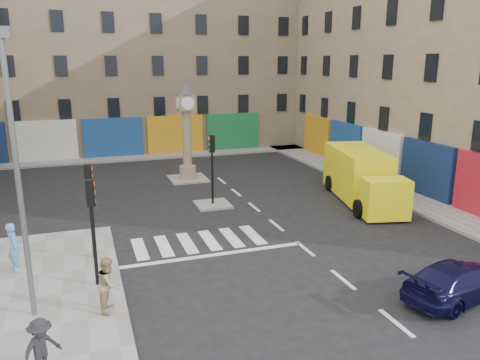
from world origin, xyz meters
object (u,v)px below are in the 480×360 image
lamp_post (16,164)px  pedestrian_dark (42,349)px  traffic_light_island (212,159)px  pedestrian_blue (14,246)px  traffic_light_left_far (90,196)px  clock_pillar (186,126)px  pedestrian_tan (109,284)px  navy_sedan (458,280)px  yellow_van (361,177)px  traffic_light_left_near (92,216)px

lamp_post → pedestrian_dark: size_ratio=5.32×
traffic_light_island → pedestrian_dark: size_ratio=2.37×
pedestrian_blue → traffic_light_island: bearing=-70.1°
traffic_light_left_far → pedestrian_blue: traffic_light_left_far is taller
clock_pillar → pedestrian_tan: bearing=-110.9°
clock_pillar → navy_sedan: bearing=-75.2°
traffic_light_left_far → traffic_light_island: (6.30, 5.40, -0.03)m
traffic_light_island → yellow_van: traffic_light_island is taller
clock_pillar → yellow_van: clock_pillar is taller
traffic_light_island → pedestrian_tan: 11.50m
traffic_light_island → pedestrian_blue: 10.74m
clock_pillar → yellow_van: (8.07, -7.70, -2.19)m
traffic_light_left_near → pedestrian_tan: (0.30, -1.89, -1.61)m
lamp_post → pedestrian_tan: (2.20, -0.49, -3.78)m
clock_pillar → navy_sedan: (4.84, -18.34, -2.93)m
lamp_post → pedestrian_dark: 5.07m
traffic_light_island → pedestrian_tan: traffic_light_island is taller
lamp_post → traffic_light_left_near: bearing=36.4°
traffic_light_left_far → yellow_van: size_ratio=0.47×
navy_sedan → pedestrian_dark: (-12.58, -0.10, 0.31)m
traffic_light_left_near → traffic_light_left_far: 2.40m
lamp_post → navy_sedan: lamp_post is taller
traffic_light_left_near → pedestrian_tan: 2.50m
navy_sedan → pedestrian_blue: 15.50m
traffic_light_left_far → traffic_light_left_near: bearing=-90.0°
traffic_light_left_near → traffic_light_island: bearing=51.1°
pedestrian_blue → pedestrian_dark: size_ratio=1.14×
traffic_light_left_far → traffic_light_island: bearing=40.6°
yellow_van → pedestrian_tan: size_ratio=4.57×
yellow_van → pedestrian_blue: 17.58m
traffic_light_left_far → pedestrian_tan: bearing=-86.0°
navy_sedan → yellow_van: yellow_van is taller
traffic_light_left_near → traffic_light_left_far: (0.00, 2.40, 0.00)m
pedestrian_blue → pedestrian_dark: pedestrian_blue is taller
traffic_light_left_near → traffic_light_island: 10.03m
traffic_light_island → navy_sedan: bearing=-68.6°
traffic_light_island → pedestrian_blue: (-9.07, -5.54, -1.55)m
traffic_light_island → pedestrian_dark: 14.75m
traffic_light_left_far → pedestrian_tan: 4.59m
lamp_post → pedestrian_dark: bearing=-81.8°
yellow_van → clock_pillar: bearing=149.6°
yellow_van → pedestrian_tan: (-14.07, -7.98, -0.35)m
traffic_light_left_far → clock_pillar: size_ratio=0.61×
yellow_van → navy_sedan: bearing=-93.7°
lamp_post → traffic_light_left_far: bearing=63.4°
clock_pillar → pedestrian_blue: 14.89m
pedestrian_tan → pedestrian_dark: pedestrian_tan is taller
traffic_light_island → lamp_post: size_ratio=0.45×
navy_sedan → lamp_post: bearing=63.3°
navy_sedan → pedestrian_blue: (-13.91, 6.81, 0.42)m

